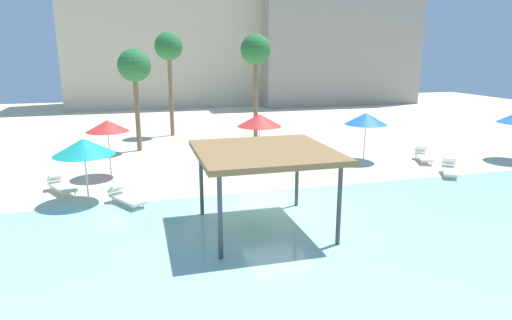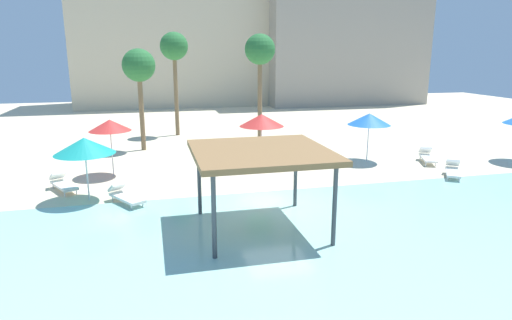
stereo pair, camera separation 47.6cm
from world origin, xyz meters
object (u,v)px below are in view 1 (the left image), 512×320
(beach_umbrella_red_1, at_px, (259,120))
(beach_umbrella_red_2, at_px, (107,126))
(palm_tree_1, at_px, (134,68))
(beach_umbrella_teal_5, at_px, (84,147))
(palm_tree_2, at_px, (169,49))
(lounge_chair_2, at_px, (423,155))
(lounge_chair_3, at_px, (125,196))
(palm_tree_0, at_px, (256,52))
(shade_pavilion, at_px, (264,154))
(beach_umbrella_blue_0, at_px, (366,119))
(lounge_chair_1, at_px, (450,169))
(lounge_chair_0, at_px, (61,185))

(beach_umbrella_red_1, height_order, beach_umbrella_red_2, beach_umbrella_red_2)
(beach_umbrella_red_2, relative_size, palm_tree_1, 0.45)
(beach_umbrella_teal_5, bearing_deg, palm_tree_2, 72.00)
(lounge_chair_2, xyz_separation_m, lounge_chair_3, (-15.41, -3.00, 0.00))
(palm_tree_0, bearing_deg, lounge_chair_2, -44.28)
(shade_pavilion, distance_m, palm_tree_1, 14.22)
(beach_umbrella_blue_0, bearing_deg, palm_tree_0, 125.19)
(beach_umbrella_teal_5, bearing_deg, beach_umbrella_blue_0, 13.30)
(lounge_chair_1, bearing_deg, palm_tree_2, -105.16)
(lounge_chair_2, xyz_separation_m, palm_tree_2, (-12.43, 11.21, 5.60))
(palm_tree_2, bearing_deg, palm_tree_0, -38.43)
(palm_tree_1, bearing_deg, beach_umbrella_red_1, -40.38)
(beach_umbrella_teal_5, xyz_separation_m, palm_tree_1, (2.06, 9.04, 2.65))
(palm_tree_2, bearing_deg, lounge_chair_2, -42.04)
(lounge_chair_3, height_order, palm_tree_2, palm_tree_2)
(beach_umbrella_blue_0, bearing_deg, shade_pavilion, -135.60)
(beach_umbrella_red_2, xyz_separation_m, lounge_chair_3, (0.72, -4.33, -2.09))
(palm_tree_0, bearing_deg, lounge_chair_1, -55.37)
(lounge_chair_0, height_order, lounge_chair_3, same)
(lounge_chair_0, xyz_separation_m, lounge_chair_2, (18.05, 0.69, 0.00))
(beach_umbrella_blue_0, xyz_separation_m, lounge_chair_1, (2.50, -3.75, -1.96))
(lounge_chair_1, distance_m, lounge_chair_2, 2.81)
(beach_umbrella_teal_5, height_order, palm_tree_0, palm_tree_0)
(beach_umbrella_red_2, bearing_deg, lounge_chair_0, -133.60)
(lounge_chair_2, distance_m, lounge_chair_3, 15.70)
(shade_pavilion, height_order, palm_tree_2, palm_tree_2)
(lounge_chair_2, height_order, lounge_chair_3, same)
(beach_umbrella_red_1, distance_m, palm_tree_0, 6.66)
(shade_pavilion, distance_m, palm_tree_2, 18.32)
(beach_umbrella_red_1, bearing_deg, beach_umbrella_teal_5, -154.17)
(palm_tree_0, height_order, palm_tree_1, palm_tree_0)
(beach_umbrella_teal_5, relative_size, palm_tree_2, 0.36)
(lounge_chair_0, bearing_deg, palm_tree_2, 126.84)
(beach_umbrella_red_1, distance_m, lounge_chair_0, 9.82)
(shade_pavilion, xyz_separation_m, palm_tree_1, (-3.86, 13.49, 2.31))
(beach_umbrella_red_1, bearing_deg, lounge_chair_3, -145.21)
(lounge_chair_2, height_order, palm_tree_0, palm_tree_0)
(lounge_chair_2, xyz_separation_m, palm_tree_1, (-14.75, 6.76, 4.54))
(beach_umbrella_red_2, bearing_deg, palm_tree_1, 75.79)
(lounge_chair_3, bearing_deg, lounge_chair_1, 59.04)
(beach_umbrella_blue_0, bearing_deg, beach_umbrella_red_2, 178.53)
(beach_umbrella_red_2, height_order, beach_umbrella_teal_5, beach_umbrella_red_2)
(lounge_chair_1, bearing_deg, palm_tree_0, -110.99)
(shade_pavilion, distance_m, beach_umbrella_teal_5, 7.42)
(lounge_chair_2, bearing_deg, palm_tree_1, -91.91)
(palm_tree_0, bearing_deg, palm_tree_1, -176.36)
(lounge_chair_1, height_order, palm_tree_2, palm_tree_2)
(shade_pavilion, distance_m, beach_umbrella_red_1, 8.65)
(beach_umbrella_red_2, distance_m, lounge_chair_3, 4.86)
(lounge_chair_0, bearing_deg, beach_umbrella_blue_0, 68.47)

